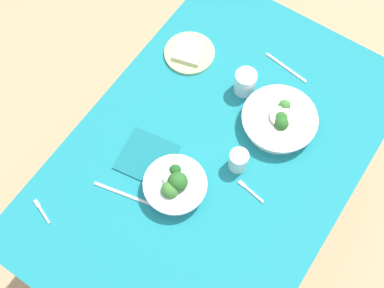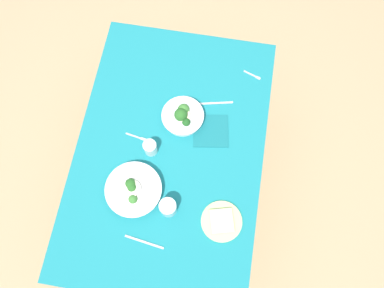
# 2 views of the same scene
# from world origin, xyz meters

# --- Properties ---
(ground_plane) EXTENTS (6.00, 6.00, 0.00)m
(ground_plane) POSITION_xyz_m (0.00, 0.00, 0.00)
(ground_plane) COLOR tan
(dining_table) EXTENTS (1.41, 0.94, 0.70)m
(dining_table) POSITION_xyz_m (0.00, 0.00, 0.60)
(dining_table) COLOR #197A84
(dining_table) RESTS_ON ground_plane
(broccoli_bowl_far) EXTENTS (0.22, 0.22, 0.10)m
(broccoli_bowl_far) POSITION_xyz_m (-0.18, 0.04, 0.74)
(broccoli_bowl_far) COLOR white
(broccoli_bowl_far) RESTS_ON dining_table
(broccoli_bowl_near) EXTENTS (0.27, 0.27, 0.09)m
(broccoli_bowl_near) POSITION_xyz_m (0.23, -0.13, 0.73)
(broccoli_bowl_near) COLOR white
(broccoli_bowl_near) RESTS_ON dining_table
(bread_side_plate) EXTENTS (0.19, 0.19, 0.03)m
(bread_side_plate) POSITION_xyz_m (0.30, 0.31, 0.71)
(bread_side_plate) COLOR #B7D684
(bread_side_plate) RESTS_ON dining_table
(water_glass_center) EXTENTS (0.08, 0.08, 0.10)m
(water_glass_center) POSITION_xyz_m (0.28, 0.05, 0.75)
(water_glass_center) COLOR silver
(water_glass_center) RESTS_ON dining_table
(water_glass_side) EXTENTS (0.07, 0.07, 0.08)m
(water_glass_side) POSITION_xyz_m (0.01, -0.09, 0.74)
(water_glass_side) COLOR silver
(water_glass_side) RESTS_ON dining_table
(fork_by_far_bowl) EXTENTS (0.04, 0.10, 0.00)m
(fork_by_far_bowl) POSITION_xyz_m (-0.50, 0.36, 0.70)
(fork_by_far_bowl) COLOR #B7B7BC
(fork_by_far_bowl) RESTS_ON dining_table
(fork_by_near_bowl) EXTENTS (0.03, 0.11, 0.00)m
(fork_by_near_bowl) POSITION_xyz_m (-0.05, -0.18, 0.70)
(fork_by_near_bowl) COLOR #B7B7BC
(fork_by_near_bowl) RESTS_ON dining_table
(table_knife_left) EXTENTS (0.04, 0.19, 0.00)m
(table_knife_left) POSITION_xyz_m (0.45, -0.03, 0.70)
(table_knife_left) COLOR #B7B7BC
(table_knife_left) RESTS_ON dining_table
(table_knife_right) EXTENTS (0.06, 0.22, 0.00)m
(table_knife_right) POSITION_xyz_m (-0.30, 0.17, 0.70)
(table_knife_right) COLOR #B7B7BC
(table_knife_right) RESTS_ON dining_table
(napkin_folded_upper) EXTENTS (0.20, 0.20, 0.01)m
(napkin_folded_upper) POSITION_xyz_m (-0.14, 0.19, 0.70)
(napkin_folded_upper) COLOR #156870
(napkin_folded_upper) RESTS_ON dining_table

